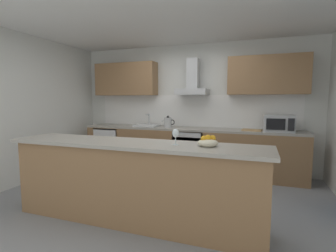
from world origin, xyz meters
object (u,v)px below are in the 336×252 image
object	(u,v)px
refrigerator	(112,146)
chopping_board	(252,130)
fruit_bowl	(208,142)
kettle	(168,122)
oven	(190,150)
wine_glass	(176,134)
range_hood	(193,83)
sink	(147,125)
microwave	(279,123)

from	to	relation	value
refrigerator	chopping_board	size ratio (longest dim) A/B	2.50
fruit_bowl	kettle	bearing A→B (deg)	119.54
oven	wine_glass	distance (m)	2.37
range_hood	fruit_bowl	distance (m)	2.58
oven	fruit_bowl	world-z (taller)	fruit_bowl
wine_glass	sink	bearing A→B (deg)	121.29
refrigerator	kettle	size ratio (longest dim) A/B	2.94
wine_glass	fruit_bowl	size ratio (longest dim) A/B	0.81
fruit_bowl	chopping_board	distance (m)	2.22
refrigerator	microwave	distance (m)	3.48
range_hood	chopping_board	bearing A→B (deg)	-7.53
refrigerator	wine_glass	xyz separation A→B (m)	(2.23, -2.25, 0.67)
microwave	kettle	world-z (taller)	microwave
oven	refrigerator	size ratio (longest dim) A/B	0.94
oven	sink	xyz separation A→B (m)	(-0.96, 0.01, 0.47)
sink	chopping_board	bearing A→B (deg)	-0.94
kettle	fruit_bowl	distance (m)	2.50
refrigerator	microwave	xyz separation A→B (m)	(3.42, -0.03, 0.62)
kettle	chopping_board	bearing A→B (deg)	0.35
oven	wine_glass	size ratio (longest dim) A/B	4.50
microwave	chopping_board	distance (m)	0.47
oven	kettle	size ratio (longest dim) A/B	2.77
oven	chopping_board	world-z (taller)	chopping_board
microwave	range_hood	bearing A→B (deg)	174.40
oven	fruit_bowl	size ratio (longest dim) A/B	3.64
range_hood	chopping_board	world-z (taller)	range_hood
refrigerator	chopping_board	bearing A→B (deg)	-0.40
refrigerator	kettle	bearing A→B (deg)	-1.31
oven	microwave	bearing A→B (deg)	-1.00
sink	kettle	size ratio (longest dim) A/B	1.73
oven	microwave	distance (m)	1.71
range_hood	fruit_bowl	xyz separation A→B (m)	(0.77, -2.34, -0.77)
range_hood	refrigerator	bearing A→B (deg)	-175.84
kettle	range_hood	xyz separation A→B (m)	(0.47, 0.16, 0.78)
microwave	range_hood	size ratio (longest dim) A/B	0.69
wine_glass	refrigerator	bearing A→B (deg)	134.84
kettle	wine_glass	xyz separation A→B (m)	(0.88, -2.21, 0.09)
oven	microwave	xyz separation A→B (m)	(1.60, -0.03, 0.59)
kettle	fruit_bowl	size ratio (longest dim) A/B	1.31
fruit_bowl	oven	bearing A→B (deg)	109.14
kettle	chopping_board	xyz separation A→B (m)	(1.62, 0.01, -0.09)
fruit_bowl	chopping_board	xyz separation A→B (m)	(0.39, 2.18, -0.10)
kettle	chopping_board	size ratio (longest dim) A/B	0.85
chopping_board	range_hood	bearing A→B (deg)	172.47
oven	kettle	bearing A→B (deg)	-175.86
fruit_bowl	refrigerator	bearing A→B (deg)	139.54
sink	oven	bearing A→B (deg)	-0.66
oven	sink	world-z (taller)	sink
wine_glass	chopping_board	world-z (taller)	wine_glass
range_hood	oven	bearing A→B (deg)	-90.00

